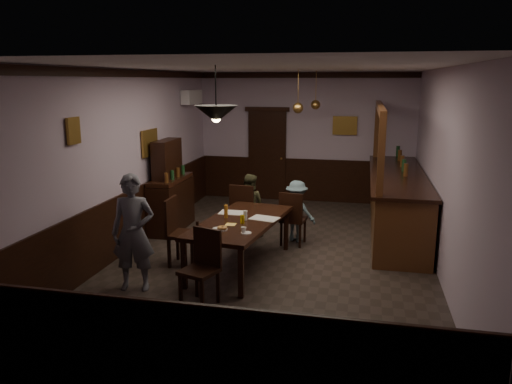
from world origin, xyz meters
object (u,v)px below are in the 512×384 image
(bar_counter, at_px, (396,201))
(pendant_brass_mid, at_px, (298,108))
(pendant_iron, at_px, (216,114))
(chair_near, at_px, (203,263))
(person_seated_right, at_px, (297,211))
(coffee_cup, at_px, (244,230))
(sideboard, at_px, (170,194))
(pendant_brass_far, at_px, (316,105))
(person_standing, at_px, (133,233))
(person_seated_left, at_px, (249,205))
(chair_far_left, at_px, (244,210))
(soda_can, at_px, (242,219))
(chair_far_right, at_px, (292,216))
(dining_table, at_px, (240,224))
(chair_side, at_px, (179,229))

(bar_counter, relative_size, pendant_brass_mid, 5.24)
(pendant_iron, bearing_deg, chair_near, -96.22)
(person_seated_right, bearing_deg, bar_counter, -133.05)
(coffee_cup, xyz_separation_m, sideboard, (-1.99, 2.27, -0.11))
(chair_near, relative_size, sideboard, 0.56)
(pendant_brass_mid, distance_m, pendant_brass_far, 1.33)
(person_standing, xyz_separation_m, person_seated_left, (0.98, 2.69, -0.22))
(chair_far_left, bearing_deg, bar_counter, -152.67)
(person_seated_left, xyz_separation_m, bar_counter, (2.65, 0.80, 0.02))
(soda_can, bearing_deg, sideboard, 135.89)
(person_standing, bearing_deg, sideboard, 91.59)
(chair_far_right, bearing_deg, chair_far_left, -0.37)
(soda_can, bearing_deg, pendant_brass_mid, 80.00)
(chair_far_right, bearing_deg, pendant_iron, 76.98)
(dining_table, height_order, bar_counter, bar_counter)
(chair_far_left, distance_m, chair_side, 1.56)
(chair_far_right, bearing_deg, dining_table, 69.73)
(dining_table, distance_m, person_seated_right, 1.62)
(dining_table, relative_size, pendant_iron, 3.20)
(chair_far_left, height_order, pendant_brass_mid, pendant_brass_mid)
(chair_near, bearing_deg, soda_can, 97.05)
(pendant_brass_far, bearing_deg, soda_can, -99.54)
(coffee_cup, bearing_deg, chair_side, 162.96)
(chair_side, relative_size, pendant_brass_mid, 1.30)
(soda_can, distance_m, bar_counter, 3.47)
(soda_can, bearing_deg, pendant_brass_far, 80.46)
(chair_far_right, relative_size, sideboard, 0.55)
(sideboard, bearing_deg, pendant_brass_far, 39.64)
(chair_far_left, bearing_deg, person_seated_left, -91.75)
(chair_far_left, height_order, coffee_cup, chair_far_left)
(chair_near, distance_m, chair_side, 1.46)
(chair_far_right, height_order, person_standing, person_standing)
(coffee_cup, height_order, pendant_brass_far, pendant_brass_far)
(person_seated_left, xyz_separation_m, pendant_brass_far, (0.96, 2.14, 1.72))
(chair_far_right, relative_size, person_standing, 0.59)
(dining_table, height_order, soda_can, soda_can)
(sideboard, bearing_deg, person_seated_right, -4.16)
(chair_side, height_order, soda_can, chair_side)
(chair_side, distance_m, pendant_brass_far, 4.51)
(chair_side, relative_size, pendant_brass_far, 1.30)
(chair_far_left, relative_size, pendant_brass_far, 1.26)
(dining_table, distance_m, soda_can, 0.21)
(coffee_cup, distance_m, pendant_brass_far, 4.63)
(pendant_brass_far, bearing_deg, chair_far_right, -92.29)
(coffee_cup, height_order, pendant_iron, pendant_iron)
(chair_near, xyz_separation_m, pendant_brass_mid, (0.69, 3.72, 1.77))
(person_seated_left, distance_m, pendant_brass_mid, 2.05)
(chair_far_left, height_order, person_seated_right, person_seated_right)
(soda_can, height_order, bar_counter, bar_counter)
(chair_near, distance_m, coffee_cup, 0.83)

